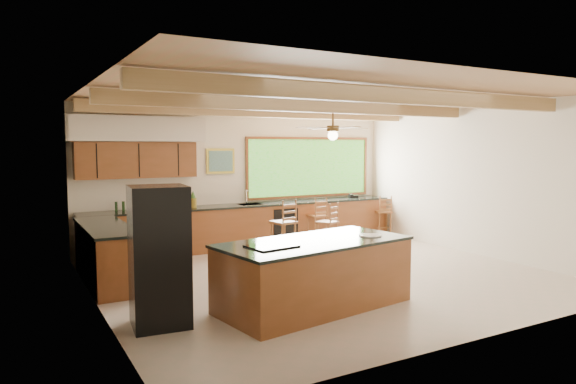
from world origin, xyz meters
TOP-DOWN VIEW (x-y plane):
  - ground at (0.00, 0.00)m, footprint 7.20×7.20m
  - room_shell at (-0.17, 0.65)m, footprint 7.27×6.54m
  - counter_run at (-0.82, 2.52)m, footprint 7.12×3.10m
  - island at (-1.04, -1.34)m, footprint 2.77×1.60m
  - refrigerator at (-3.05, -1.04)m, footprint 0.73×0.71m
  - bar_stool_a at (0.10, 1.54)m, footprint 0.48×0.48m
  - bar_stool_b at (1.13, 1.55)m, footprint 0.48×0.48m
  - bar_stool_c at (1.41, 2.39)m, footprint 0.39×0.39m
  - bar_stool_d at (3.30, 2.40)m, footprint 0.46×0.46m

SIDE VIEW (x-z plane):
  - ground at x=0.00m, z-range 0.00..0.00m
  - island at x=-1.04m, z-range -0.01..0.92m
  - counter_run at x=-0.82m, z-range -0.17..1.10m
  - bar_stool_d at x=3.30m, z-range 0.09..1.09m
  - bar_stool_b at x=1.13m, z-range 0.09..1.11m
  - bar_stool_c at x=1.41m, z-range 0.10..1.14m
  - bar_stool_a at x=0.10m, z-range 0.11..1.25m
  - refrigerator at x=-3.05m, z-range 0.00..1.70m
  - room_shell at x=-0.17m, z-range 0.70..3.72m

